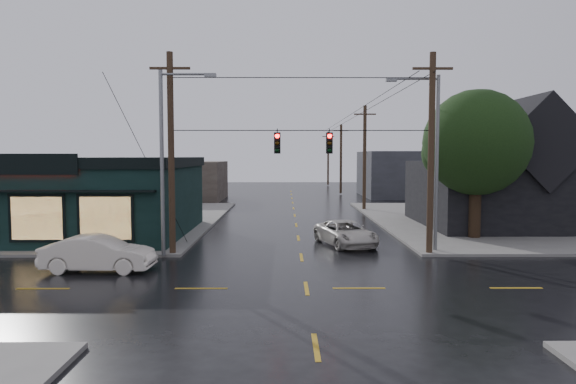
{
  "coord_description": "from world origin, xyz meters",
  "views": [
    {
      "loc": [
        -0.81,
        -19.18,
        5.02
      ],
      "look_at": [
        -0.67,
        6.11,
        3.25
      ],
      "focal_mm": 32.0,
      "sensor_mm": 36.0,
      "label": 1
    }
  ],
  "objects_px": {
    "utility_pole_nw": "(173,255)",
    "suv_silver": "(346,233)",
    "corner_tree": "(477,143)",
    "utility_pole_ne": "(429,255)",
    "sedan_cream": "(98,254)"
  },
  "relations": [
    {
      "from": "utility_pole_nw",
      "to": "sedan_cream",
      "type": "distance_m",
      "value": 4.41
    },
    {
      "from": "corner_tree",
      "to": "utility_pole_ne",
      "type": "distance_m",
      "value": 8.6
    },
    {
      "from": "suv_silver",
      "to": "sedan_cream",
      "type": "bearing_deg",
      "value": -167.47
    },
    {
      "from": "utility_pole_ne",
      "to": "sedan_cream",
      "type": "bearing_deg",
      "value": -166.92
    },
    {
      "from": "corner_tree",
      "to": "utility_pole_ne",
      "type": "relative_size",
      "value": 0.87
    },
    {
      "from": "utility_pole_nw",
      "to": "suv_silver",
      "type": "height_order",
      "value": "utility_pole_nw"
    },
    {
      "from": "corner_tree",
      "to": "sedan_cream",
      "type": "xyz_separation_m",
      "value": [
        -19.53,
        -8.46,
        -5.02
      ]
    },
    {
      "from": "utility_pole_ne",
      "to": "sedan_cream",
      "type": "distance_m",
      "value": 15.87
    },
    {
      "from": "corner_tree",
      "to": "sedan_cream",
      "type": "height_order",
      "value": "corner_tree"
    },
    {
      "from": "utility_pole_ne",
      "to": "suv_silver",
      "type": "relative_size",
      "value": 2.04
    },
    {
      "from": "sedan_cream",
      "to": "suv_silver",
      "type": "relative_size",
      "value": 0.96
    },
    {
      "from": "utility_pole_ne",
      "to": "suv_silver",
      "type": "bearing_deg",
      "value": 143.4
    },
    {
      "from": "corner_tree",
      "to": "suv_silver",
      "type": "distance_m",
      "value": 9.68
    },
    {
      "from": "utility_pole_ne",
      "to": "suv_silver",
      "type": "distance_m",
      "value": 4.91
    },
    {
      "from": "utility_pole_ne",
      "to": "suv_silver",
      "type": "xyz_separation_m",
      "value": [
        -3.9,
        2.9,
        0.69
      ]
    }
  ]
}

